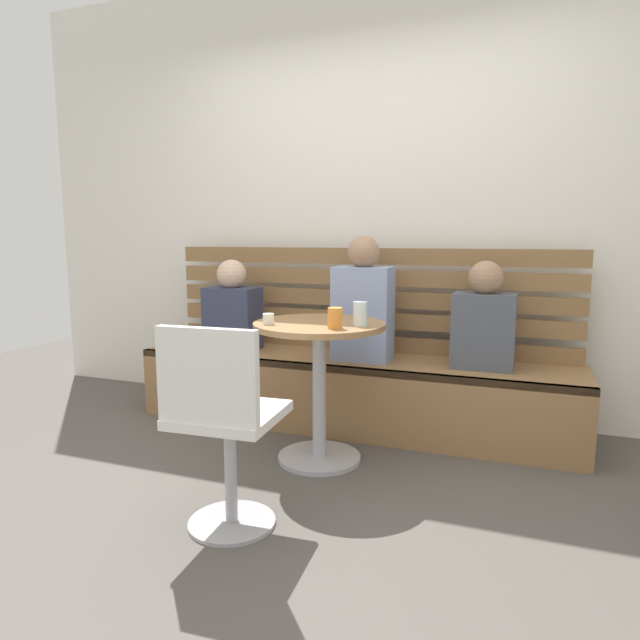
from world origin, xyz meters
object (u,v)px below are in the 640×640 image
at_px(person_adult, 363,305).
at_px(person_child_left, 484,321).
at_px(cup_espresso_small, 268,319).
at_px(cup_tumbler_orange, 335,318).
at_px(booth_bench, 351,392).
at_px(cup_glass_tall, 360,314).
at_px(white_chair, 222,421).
at_px(person_child_middle, 233,310).
at_px(cafe_table, 318,364).

height_order(person_adult, person_child_left, person_adult).
distance_m(cup_espresso_small, cup_tumbler_orange, 0.35).
xyz_separation_m(booth_bench, cup_glass_tall, (0.23, -0.58, 0.58)).
xyz_separation_m(person_child_left, cup_espresso_small, (-0.99, -0.72, 0.06)).
distance_m(white_chair, person_adult, 1.39).
distance_m(white_chair, cup_espresso_small, 0.74).
relative_size(person_child_left, cup_glass_tall, 5.04).
relative_size(person_adult, cup_glass_tall, 6.17).
distance_m(booth_bench, person_adult, 0.56).
relative_size(person_child_middle, cup_tumbler_orange, 5.90).
height_order(booth_bench, cafe_table, cafe_table).
bearing_deg(white_chair, cup_tumbler_orange, 70.69).
xyz_separation_m(cafe_table, cup_tumbler_orange, (0.14, -0.14, 0.27)).
bearing_deg(person_child_middle, cup_tumbler_orange, -35.57).
distance_m(white_chair, person_child_middle, 1.54).
relative_size(person_adult, person_child_middle, 1.25).
height_order(white_chair, person_adult, person_adult).
relative_size(person_child_middle, cup_glass_tall, 4.92).
bearing_deg(person_child_left, cafe_table, -143.87).
relative_size(cup_espresso_small, cup_glass_tall, 0.47).
distance_m(cafe_table, person_child_middle, 0.98).
height_order(booth_bench, cup_espresso_small, cup_espresso_small).
relative_size(booth_bench, white_chair, 3.18).
xyz_separation_m(cafe_table, white_chair, (-0.09, -0.81, -0.05)).
height_order(booth_bench, white_chair, white_chair).
height_order(cafe_table, cup_espresso_small, cup_espresso_small).
relative_size(cup_espresso_small, cup_tumbler_orange, 0.56).
bearing_deg(white_chair, cafe_table, 83.42).
distance_m(white_chair, cup_tumbler_orange, 0.78).
bearing_deg(person_adult, person_child_middle, -179.89).
height_order(cafe_table, person_child_left, person_child_left).
bearing_deg(booth_bench, person_child_left, 0.87).
xyz_separation_m(cafe_table, cup_glass_tall, (0.23, -0.03, 0.28)).
xyz_separation_m(white_chair, person_adult, (0.18, 1.34, 0.31)).
distance_m(cup_tumbler_orange, cup_glass_tall, 0.15).
height_order(person_child_middle, cup_espresso_small, person_child_middle).
relative_size(white_chair, cup_tumbler_orange, 8.50).
bearing_deg(booth_bench, cafe_table, -90.50).
xyz_separation_m(booth_bench, cup_espresso_small, (-0.22, -0.71, 0.55)).
xyz_separation_m(booth_bench, white_chair, (-0.10, -1.37, 0.24)).
relative_size(cafe_table, person_child_middle, 1.25).
height_order(booth_bench, person_child_left, person_child_left).
xyz_separation_m(white_chair, person_child_left, (0.87, 1.38, 0.24)).
distance_m(person_child_middle, cup_glass_tall, 1.18).
distance_m(booth_bench, cup_glass_tall, 0.85).
relative_size(cup_tumbler_orange, cup_glass_tall, 0.83).
height_order(person_adult, cup_tumbler_orange, person_adult).
bearing_deg(cup_glass_tall, cafe_table, 173.16).
relative_size(booth_bench, person_adult, 3.65).
bearing_deg(cup_glass_tall, person_child_left, 47.46).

